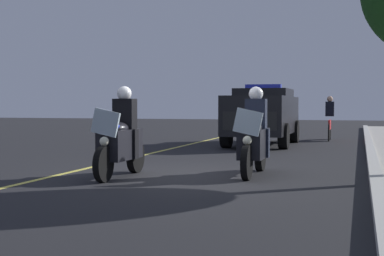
# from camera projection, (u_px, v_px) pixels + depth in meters

# --- Properties ---
(ground_plane) EXTENTS (80.00, 80.00, 0.00)m
(ground_plane) POSITION_uv_depth(u_px,v_px,m) (187.00, 175.00, 10.95)
(ground_plane) COLOR black
(curb_strip) EXTENTS (48.00, 0.24, 0.15)m
(curb_strip) POSITION_uv_depth(u_px,v_px,m) (376.00, 178.00, 9.94)
(curb_strip) COLOR #B7B5AD
(curb_strip) RESTS_ON ground
(lane_stripe_center) EXTENTS (48.00, 0.12, 0.01)m
(lane_stripe_center) POSITION_uv_depth(u_px,v_px,m) (77.00, 170.00, 11.64)
(lane_stripe_center) COLOR #E0D14C
(lane_stripe_center) RESTS_ON ground
(police_motorcycle_lead_left) EXTENTS (2.14, 0.56, 1.72)m
(police_motorcycle_lead_left) POSITION_uv_depth(u_px,v_px,m) (121.00, 140.00, 10.58)
(police_motorcycle_lead_left) COLOR black
(police_motorcycle_lead_left) RESTS_ON ground
(police_motorcycle_lead_right) EXTENTS (2.14, 0.56, 1.72)m
(police_motorcycle_lead_right) POSITION_uv_depth(u_px,v_px,m) (254.00, 139.00, 10.86)
(police_motorcycle_lead_right) COLOR black
(police_motorcycle_lead_right) RESTS_ON ground
(police_suv) EXTENTS (4.92, 2.11, 2.05)m
(police_suv) POSITION_uv_depth(u_px,v_px,m) (263.00, 113.00, 18.96)
(police_suv) COLOR black
(police_suv) RESTS_ON ground
(cyclist_background) EXTENTS (1.76, 0.32, 1.69)m
(cyclist_background) POSITION_uv_depth(u_px,v_px,m) (330.00, 118.00, 21.45)
(cyclist_background) COLOR black
(cyclist_background) RESTS_ON ground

